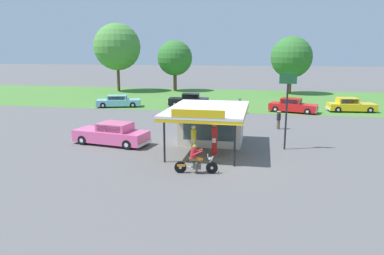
{
  "coord_description": "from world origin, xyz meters",
  "views": [
    {
      "loc": [
        1.57,
        -19.88,
        6.39
      ],
      "look_at": [
        -3.03,
        3.28,
        1.4
      ],
      "focal_mm": 33.66,
      "sensor_mm": 36.0,
      "label": 1
    }
  ],
  "objects_px": {
    "motorcycle_with_rider": "(195,161)",
    "parked_car_back_row_far_left": "(118,101)",
    "gas_pump_offside": "(214,141)",
    "roadside_pole_sign": "(287,98)",
    "bystander_standing_back_lot": "(279,120)",
    "bystander_leaning_by_kiosk": "(240,105)",
    "parked_car_back_row_far_right": "(189,100)",
    "gas_pump_nearside": "(194,141)",
    "featured_classic_sedan": "(112,134)",
    "parked_car_back_row_centre_left": "(293,106)",
    "parked_car_back_row_centre_right": "(350,105)"
  },
  "relations": [
    {
      "from": "parked_car_back_row_centre_right",
      "to": "parked_car_back_row_far_right",
      "type": "relative_size",
      "value": 1.01
    },
    {
      "from": "motorcycle_with_rider",
      "to": "bystander_leaning_by_kiosk",
      "type": "xyz_separation_m",
      "value": [
        1.02,
        19.6,
        0.21
      ]
    },
    {
      "from": "parked_car_back_row_far_left",
      "to": "roadside_pole_sign",
      "type": "height_order",
      "value": "roadside_pole_sign"
    },
    {
      "from": "featured_classic_sedan",
      "to": "parked_car_back_row_far_right",
      "type": "xyz_separation_m",
      "value": [
        1.64,
        18.91,
        -0.02
      ]
    },
    {
      "from": "motorcycle_with_rider",
      "to": "parked_car_back_row_centre_right",
      "type": "xyz_separation_m",
      "value": [
        12.75,
        23.17,
        0.03
      ]
    },
    {
      "from": "parked_car_back_row_far_right",
      "to": "roadside_pole_sign",
      "type": "relative_size",
      "value": 1.02
    },
    {
      "from": "gas_pump_offside",
      "to": "motorcycle_with_rider",
      "type": "xyz_separation_m",
      "value": [
        -0.56,
        -3.39,
        -0.3
      ]
    },
    {
      "from": "bystander_standing_back_lot",
      "to": "featured_classic_sedan",
      "type": "bearing_deg",
      "value": -147.38
    },
    {
      "from": "parked_car_back_row_far_left",
      "to": "bystander_standing_back_lot",
      "type": "distance_m",
      "value": 20.2
    },
    {
      "from": "motorcycle_with_rider",
      "to": "parked_car_back_row_far_left",
      "type": "height_order",
      "value": "motorcycle_with_rider"
    },
    {
      "from": "featured_classic_sedan",
      "to": "motorcycle_with_rider",
      "type": "bearing_deg",
      "value": -35.55
    },
    {
      "from": "motorcycle_with_rider",
      "to": "parked_car_back_row_far_right",
      "type": "bearing_deg",
      "value": 102.44
    },
    {
      "from": "parked_car_back_row_far_left",
      "to": "roadside_pole_sign",
      "type": "xyz_separation_m",
      "value": [
        18.23,
        -15.55,
        2.79
      ]
    },
    {
      "from": "motorcycle_with_rider",
      "to": "gas_pump_offside",
      "type": "bearing_deg",
      "value": 80.69
    },
    {
      "from": "bystander_leaning_by_kiosk",
      "to": "parked_car_back_row_centre_left",
      "type": "bearing_deg",
      "value": 19.2
    },
    {
      "from": "featured_classic_sedan",
      "to": "gas_pump_offside",
      "type": "bearing_deg",
      "value": -11.65
    },
    {
      "from": "parked_car_back_row_far_right",
      "to": "bystander_standing_back_lot",
      "type": "distance_m",
      "value": 15.22
    },
    {
      "from": "featured_classic_sedan",
      "to": "bystander_leaning_by_kiosk",
      "type": "distance_m",
      "value": 16.67
    },
    {
      "from": "motorcycle_with_rider",
      "to": "bystander_leaning_by_kiosk",
      "type": "height_order",
      "value": "bystander_leaning_by_kiosk"
    },
    {
      "from": "gas_pump_offside",
      "to": "motorcycle_with_rider",
      "type": "relative_size",
      "value": 0.9
    },
    {
      "from": "parked_car_back_row_centre_left",
      "to": "parked_car_back_row_far_right",
      "type": "relative_size",
      "value": 1.05
    },
    {
      "from": "gas_pump_nearside",
      "to": "motorcycle_with_rider",
      "type": "xyz_separation_m",
      "value": [
        0.75,
        -3.39,
        -0.22
      ]
    },
    {
      "from": "gas_pump_offside",
      "to": "bystander_leaning_by_kiosk",
      "type": "distance_m",
      "value": 16.21
    },
    {
      "from": "parked_car_back_row_far_right",
      "to": "featured_classic_sedan",
      "type": "bearing_deg",
      "value": -94.96
    },
    {
      "from": "gas_pump_offside",
      "to": "featured_classic_sedan",
      "type": "relative_size",
      "value": 0.37
    },
    {
      "from": "parked_car_back_row_centre_right",
      "to": "bystander_leaning_by_kiosk",
      "type": "relative_size",
      "value": 3.22
    },
    {
      "from": "motorcycle_with_rider",
      "to": "parked_car_back_row_centre_left",
      "type": "relative_size",
      "value": 0.43
    },
    {
      "from": "parked_car_back_row_far_left",
      "to": "parked_car_back_row_centre_right",
      "type": "bearing_deg",
      "value": 3.74
    },
    {
      "from": "bystander_leaning_by_kiosk",
      "to": "parked_car_back_row_far_left",
      "type": "bearing_deg",
      "value": 172.56
    },
    {
      "from": "motorcycle_with_rider",
      "to": "gas_pump_nearside",
      "type": "bearing_deg",
      "value": 102.54
    },
    {
      "from": "parked_car_back_row_centre_right",
      "to": "roadside_pole_sign",
      "type": "height_order",
      "value": "roadside_pole_sign"
    },
    {
      "from": "parked_car_back_row_far_right",
      "to": "roadside_pole_sign",
      "type": "xyz_separation_m",
      "value": [
        10.2,
        -17.93,
        2.75
      ]
    },
    {
      "from": "gas_pump_offside",
      "to": "roadside_pole_sign",
      "type": "distance_m",
      "value": 5.63
    },
    {
      "from": "bystander_standing_back_lot",
      "to": "bystander_leaning_by_kiosk",
      "type": "relative_size",
      "value": 0.95
    },
    {
      "from": "parked_car_back_row_centre_right",
      "to": "parked_car_back_row_far_left",
      "type": "relative_size",
      "value": 0.95
    },
    {
      "from": "parked_car_back_row_far_right",
      "to": "parked_car_back_row_far_left",
      "type": "distance_m",
      "value": 8.38
    },
    {
      "from": "gas_pump_nearside",
      "to": "bystander_leaning_by_kiosk",
      "type": "xyz_separation_m",
      "value": [
        1.77,
        16.2,
        -0.02
      ]
    },
    {
      "from": "gas_pump_nearside",
      "to": "bystander_standing_back_lot",
      "type": "height_order",
      "value": "gas_pump_nearside"
    },
    {
      "from": "motorcycle_with_rider",
      "to": "bystander_leaning_by_kiosk",
      "type": "relative_size",
      "value": 1.44
    },
    {
      "from": "bystander_leaning_by_kiosk",
      "to": "roadside_pole_sign",
      "type": "relative_size",
      "value": 0.32
    },
    {
      "from": "featured_classic_sedan",
      "to": "bystander_standing_back_lot",
      "type": "bearing_deg",
      "value": 32.62
    },
    {
      "from": "featured_classic_sedan",
      "to": "roadside_pole_sign",
      "type": "height_order",
      "value": "roadside_pole_sign"
    },
    {
      "from": "parked_car_back_row_far_right",
      "to": "roadside_pole_sign",
      "type": "distance_m",
      "value": 20.81
    },
    {
      "from": "gas_pump_offside",
      "to": "parked_car_back_row_far_left",
      "type": "height_order",
      "value": "gas_pump_offside"
    },
    {
      "from": "featured_classic_sedan",
      "to": "bystander_leaning_by_kiosk",
      "type": "bearing_deg",
      "value": 61.63
    },
    {
      "from": "gas_pump_offside",
      "to": "roadside_pole_sign",
      "type": "height_order",
      "value": "roadside_pole_sign"
    },
    {
      "from": "motorcycle_with_rider",
      "to": "roadside_pole_sign",
      "type": "distance_m",
      "value": 8.19
    },
    {
      "from": "parked_car_back_row_far_right",
      "to": "gas_pump_offside",
      "type": "bearing_deg",
      "value": -74.12
    },
    {
      "from": "bystander_standing_back_lot",
      "to": "parked_car_back_row_centre_right",
      "type": "bearing_deg",
      "value": 53.44
    },
    {
      "from": "gas_pump_offside",
      "to": "featured_classic_sedan",
      "type": "bearing_deg",
      "value": 168.35
    }
  ]
}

